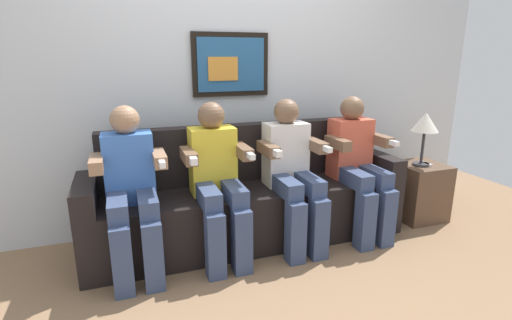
{
  "coord_description": "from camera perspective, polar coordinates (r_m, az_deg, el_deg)",
  "views": [
    {
      "loc": [
        -0.88,
        -2.33,
        1.42
      ],
      "look_at": [
        0.0,
        0.15,
        0.7
      ],
      "focal_mm": 26.8,
      "sensor_mm": 36.0,
      "label": 1
    }
  ],
  "objects": [
    {
      "name": "spare_remote_on_table",
      "position": [
        3.64,
        23.97,
        -0.51
      ],
      "size": [
        0.04,
        0.13,
        0.02
      ],
      "primitive_type": "cube",
      "color": "white",
      "rests_on": "side_table_right"
    },
    {
      "name": "person_right_center",
      "position": [
        2.86,
        5.36,
        -1.27
      ],
      "size": [
        0.46,
        0.56,
        1.11
      ],
      "color": "white",
      "rests_on": "ground_plane"
    },
    {
      "name": "back_wall_assembly",
      "position": [
        3.22,
        -3.78,
        13.16
      ],
      "size": [
        4.84,
        0.1,
        2.6
      ],
      "color": "silver",
      "rests_on": "ground_plane"
    },
    {
      "name": "table_lamp",
      "position": [
        3.54,
        23.96,
        4.85
      ],
      "size": [
        0.22,
        0.22,
        0.46
      ],
      "color": "#333338",
      "rests_on": "side_table_right"
    },
    {
      "name": "person_leftmost",
      "position": [
        2.61,
        -18.16,
        -3.62
      ],
      "size": [
        0.46,
        0.56,
        1.11
      ],
      "color": "#3F72CC",
      "rests_on": "ground_plane"
    },
    {
      "name": "ground_plane",
      "position": [
        2.86,
        1.04,
        -14.41
      ],
      "size": [
        6.29,
        6.29,
        0.0
      ],
      "primitive_type": "plane",
      "color": "#8C6B4C"
    },
    {
      "name": "couch",
      "position": [
        3.01,
        -1.14,
        -6.31
      ],
      "size": [
        2.44,
        0.58,
        0.9
      ],
      "color": "black",
      "rests_on": "ground_plane"
    },
    {
      "name": "person_rightmost",
      "position": [
        3.14,
        14.91,
        -0.24
      ],
      "size": [
        0.46,
        0.56,
        1.11
      ],
      "color": "#D8593F",
      "rests_on": "ground_plane"
    },
    {
      "name": "side_table_right",
      "position": [
        3.72,
        23.1,
        -4.29
      ],
      "size": [
        0.4,
        0.4,
        0.5
      ],
      "color": "brown",
      "rests_on": "ground_plane"
    },
    {
      "name": "person_left_center",
      "position": [
        2.68,
        -5.86,
        -2.44
      ],
      "size": [
        0.46,
        0.56,
        1.11
      ],
      "color": "yellow",
      "rests_on": "ground_plane"
    }
  ]
}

